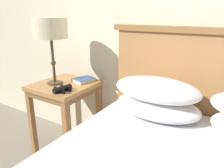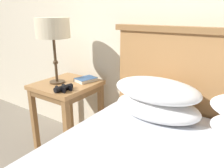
# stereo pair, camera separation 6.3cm
# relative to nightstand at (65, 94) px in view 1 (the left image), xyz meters

# --- Properties ---
(wall_back) EXTENTS (8.00, 0.06, 2.60)m
(wall_back) POSITION_rel_nightstand_xyz_m (0.70, 0.34, 0.73)
(wall_back) COLOR beige
(wall_back) RESTS_ON ground_plane
(nightstand) EXTENTS (0.49, 0.52, 0.67)m
(nightstand) POSITION_rel_nightstand_xyz_m (0.00, 0.00, 0.00)
(nightstand) COLOR #AD7A47
(nightstand) RESTS_ON ground_plane
(table_lamp) EXTENTS (0.28, 0.28, 0.55)m
(table_lamp) POSITION_rel_nightstand_xyz_m (-0.07, -0.04, 0.56)
(table_lamp) COLOR #4C3823
(table_lamp) RESTS_ON nightstand
(book_on_nightstand) EXTENTS (0.17, 0.20, 0.03)m
(book_on_nightstand) POSITION_rel_nightstand_xyz_m (0.11, 0.14, 0.12)
(book_on_nightstand) COLOR silver
(book_on_nightstand) RESTS_ON nightstand
(binoculars_pair) EXTENTS (0.15, 0.16, 0.05)m
(binoculars_pair) POSITION_rel_nightstand_xyz_m (0.13, -0.16, 0.13)
(binoculars_pair) COLOR black
(binoculars_pair) RESTS_ON nightstand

